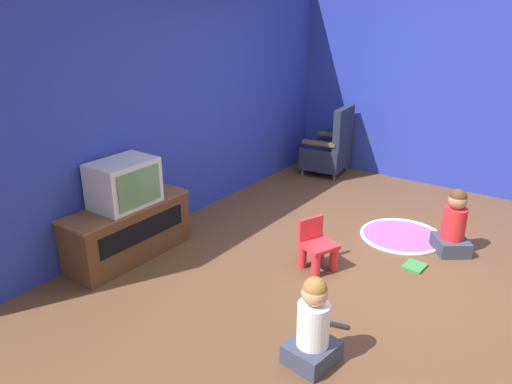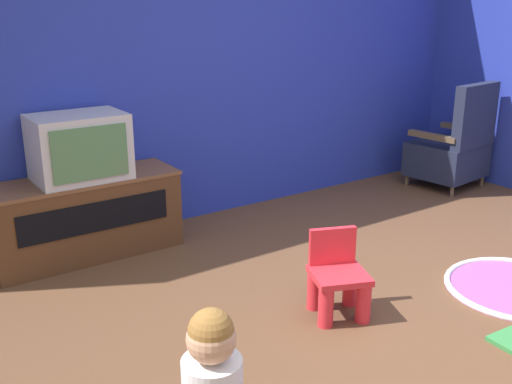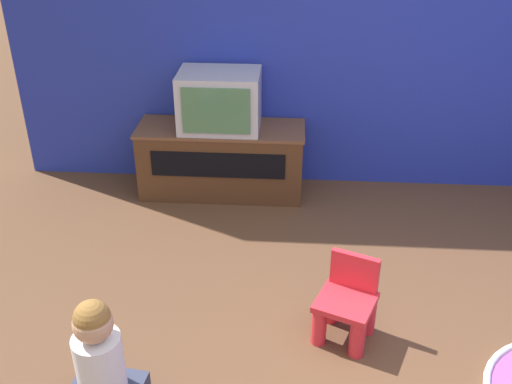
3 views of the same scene
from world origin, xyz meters
TOP-DOWN VIEW (x-y plane):
  - ground_plane at (0.00, 0.00)m, footprint 30.00×30.00m
  - wall_back at (-0.19, 2.33)m, footprint 5.61×0.12m
  - tv_cabinet at (-1.34, 2.03)m, footprint 1.29×0.46m
  - television at (-1.34, 2.02)m, footprint 0.60×0.44m
  - black_armchair at (2.07, 1.63)m, footprint 0.68×0.65m
  - yellow_kid_chair at (-0.46, 0.41)m, footprint 0.39×0.38m

SIDE VIEW (x-z plane):
  - ground_plane at x=0.00m, z-range 0.00..0.00m
  - yellow_kid_chair at x=-0.46m, z-range -0.04..0.44m
  - tv_cabinet at x=-1.34m, z-range 0.01..0.57m
  - black_armchair at x=2.07m, z-range -0.13..0.86m
  - television at x=-1.34m, z-range 0.56..1.00m
  - wall_back at x=-0.19m, z-range 0.00..2.72m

